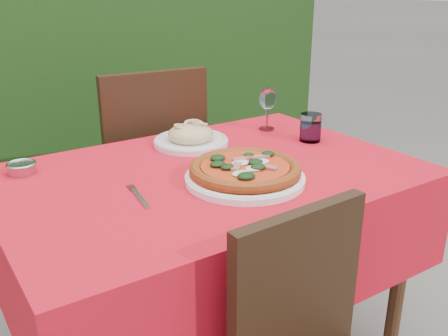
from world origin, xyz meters
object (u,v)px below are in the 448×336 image
pizza_plate (245,172)px  wine_glass (268,101)px  steel_ramekin (22,169)px  chair_far (149,164)px  pasta_plate (191,137)px  fork (140,198)px  water_glass (310,129)px

pizza_plate → wine_glass: (0.39, 0.39, 0.09)m
steel_ramekin → chair_far: bearing=31.0°
pasta_plate → steel_ramekin: (-0.57, 0.04, -0.01)m
chair_far → steel_ramekin: size_ratio=11.88×
chair_far → pizza_plate: bearing=90.5°
chair_far → fork: size_ratio=5.30×
pasta_plate → water_glass: size_ratio=2.62×
pizza_plate → steel_ramekin: 0.67m
wine_glass → water_glass: bearing=-78.9°
pizza_plate → chair_far: bearing=86.2°
water_glass → pizza_plate: bearing=-156.3°
water_glass → wine_glass: wine_glass is taller
pasta_plate → wine_glass: (0.34, 0.00, 0.09)m
pasta_plate → water_glass: water_glass is taller
pizza_plate → water_glass: size_ratio=4.15×
pizza_plate → wine_glass: size_ratio=2.54×
chair_far → steel_ramekin: (-0.57, -0.35, 0.21)m
pasta_plate → wine_glass: wine_glass is taller
fork → steel_ramekin: size_ratio=2.24×
chair_far → water_glass: (0.38, -0.58, 0.24)m
wine_glass → chair_far: bearing=131.3°
fork → water_glass: bearing=18.0°
pizza_plate → steel_ramekin: bearing=140.8°
pizza_plate → steel_ramekin: size_ratio=5.12×
fork → steel_ramekin: (-0.22, 0.37, 0.01)m
wine_glass → fork: bearing=-154.2°
wine_glass → fork: (-0.69, -0.33, -0.11)m
pizza_plate → pasta_plate: (0.04, 0.39, -0.00)m
pasta_plate → wine_glass: size_ratio=1.60×
chair_far → water_glass: 0.73m
water_glass → chair_far: bearing=122.7°
fork → chair_far: bearing=71.3°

